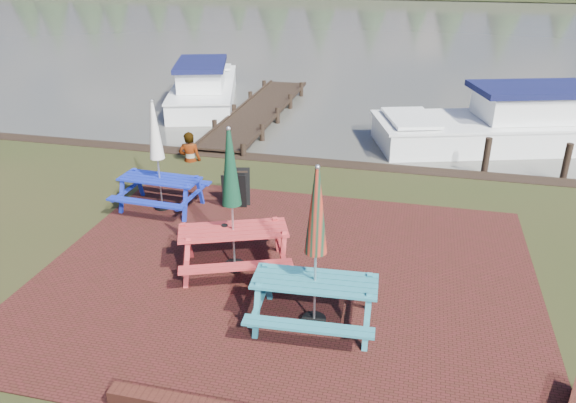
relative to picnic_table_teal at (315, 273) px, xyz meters
The scene contains 11 objects.
ground 1.25m from the picnic_table_teal, 161.20° to the left, with size 120.00×120.00×0.00m, color black.
paving 1.75m from the picnic_table_teal, 121.46° to the left, with size 9.00×7.50×0.02m, color #391712.
water 37.28m from the picnic_table_teal, 91.19° to the left, with size 120.00×60.00×0.02m, color #414038.
picnic_table_teal is the anchor object (origin of this frame).
picnic_table_red 2.20m from the picnic_table_teal, 143.51° to the left, with size 2.48×2.36×2.75m.
picnic_table_blue 5.46m from the picnic_table_teal, 140.80° to the left, with size 1.92×1.73×2.53m.
chalkboard 4.74m from the picnic_table_teal, 123.30° to the left, with size 0.59×0.64×0.89m.
jetty 12.33m from the picnic_table_teal, 110.32° to the left, with size 1.76×9.08×1.00m.
boat_jetty 14.97m from the picnic_table_teal, 117.73° to the left, with size 4.12×7.09×1.95m.
boat_near 11.30m from the picnic_table_teal, 69.22° to the left, with size 8.07×4.80×2.06m.
person 8.12m from the picnic_table_teal, 126.38° to the left, with size 0.61×0.40×1.69m, color gray.
Camera 1 is at (2.07, -7.57, 5.57)m, focal length 35.00 mm.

